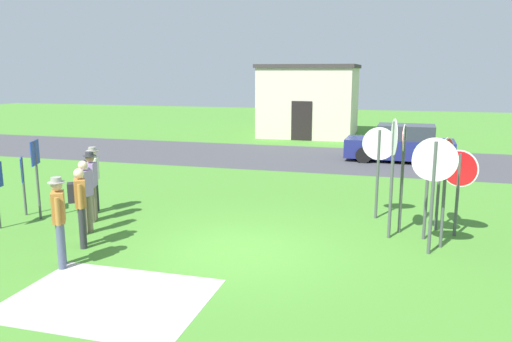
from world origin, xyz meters
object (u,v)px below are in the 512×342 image
Objects in this scene: person_in_teal at (93,175)px; stop_sign_rear_left at (434,174)px; person_in_dark_shirt at (91,182)px; info_panel_leftmost at (23,176)px; parked_car_on_street at (401,145)px; info_panel_rightmost at (36,165)px; stop_sign_far_back at (393,157)px; stop_sign_leaning_right at (379,156)px; person_holding_notes at (80,202)px; stop_sign_tallest at (403,162)px; person_in_blue at (85,193)px; stop_sign_nearest at (428,175)px; stop_sign_center_cluster at (459,178)px; person_with_sunhat at (59,217)px; stop_sign_low_front at (446,172)px; stop_sign_leaning_left at (440,171)px.

stop_sign_rear_left is at bearing -5.87° from person_in_teal.
person_in_dark_shirt is 1.15× the size of info_panel_leftmost.
parked_car_on_street is 14.07m from info_panel_rightmost.
stop_sign_far_back is at bearing 5.19° from person_in_dark_shirt.
stop_sign_leaning_right is 7.05m from person_holding_notes.
stop_sign_tallest is 8.80m from info_panel_rightmost.
stop_sign_tallest is at bearing -61.05° from stop_sign_leaning_right.
person_in_blue is at bearing -65.02° from person_in_dark_shirt.
stop_sign_nearest reaches higher than info_panel_leftmost.
stop_sign_rear_left reaches higher than stop_sign_center_cluster.
person_with_sunhat is 3.60m from info_panel_rightmost.
stop_sign_nearest reaches higher than person_holding_notes.
parked_car_on_street is 14.09m from person_holding_notes.
stop_sign_nearest is 0.58m from stop_sign_low_front.
person_with_sunhat reaches higher than parked_car_on_street.
person_in_blue is 0.97× the size of person_in_dark_shirt.
person_with_sunhat reaches higher than person_holding_notes.
stop_sign_center_cluster is 1.16× the size of person_holding_notes.
info_panel_leftmost is at bearing -156.18° from person_in_teal.
person_with_sunhat reaches higher than info_panel_leftmost.
stop_sign_rear_left is 7.23m from person_holding_notes.
stop_sign_tallest is at bearing 6.86° from info_panel_leftmost.
info_panel_rightmost is at bearing -174.08° from stop_sign_nearest.
person_in_dark_shirt is (-8.14, -0.31, -0.63)m from stop_sign_low_front.
stop_sign_far_back is at bearing 20.52° from person_holding_notes.
person_in_dark_shirt is 1.98m from info_panel_leftmost.
stop_sign_leaning_right is 1.37× the size of person_in_blue.
stop_sign_low_front is 1.18× the size of info_panel_rightmost.
stop_sign_leaning_right is (-0.34, 1.48, -0.24)m from stop_sign_far_back.
stop_sign_nearest is at bearing 12.50° from person_in_blue.
person_holding_notes is at bearing -167.76° from stop_sign_rear_left.
stop_sign_rear_left reaches higher than person_with_sunhat.
stop_sign_leaning_left is at bearing 23.85° from person_holding_notes.
stop_sign_leaning_right is 7.45m from person_with_sunhat.
stop_sign_nearest is 7.42m from person_holding_notes.
stop_sign_low_front is 1.35× the size of person_in_dark_shirt.
stop_sign_rear_left reaches higher than person_in_dark_shirt.
stop_sign_far_back reaches higher than person_holding_notes.
stop_sign_center_cluster is (0.37, -0.35, -0.07)m from stop_sign_leaning_left.
person_holding_notes is (-7.03, -1.53, -0.67)m from stop_sign_rear_left.
person_in_teal is at bearing 117.69° from person_holding_notes.
stop_sign_leaning_right is at bearing 118.95° from stop_sign_tallest.
person_in_blue is at bearing 111.10° from person_with_sunhat.
stop_sign_rear_left reaches higher than stop_sign_leaning_left.
parked_car_on_street is at bearing 85.74° from stop_sign_leaning_right.
stop_sign_leaning_right reaches higher than person_in_teal.
info_panel_leftmost is at bearing -130.95° from parked_car_on_street.
stop_sign_leaning_right is 1.33× the size of person_in_dark_shirt.
stop_sign_low_front is 0.98× the size of stop_sign_rear_left.
person_in_teal is (-7.14, -1.43, -0.58)m from stop_sign_leaning_right.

